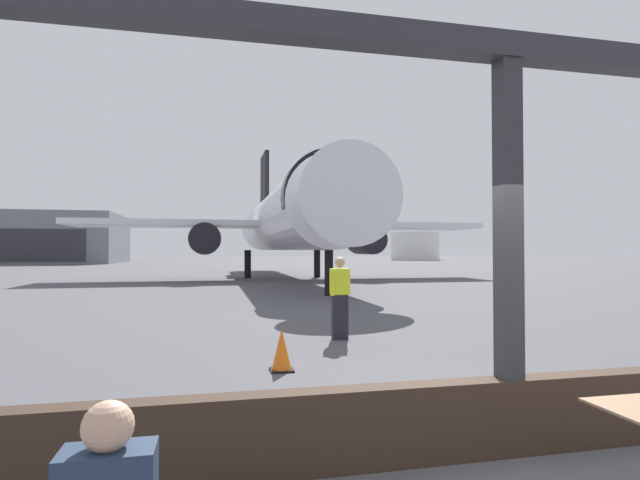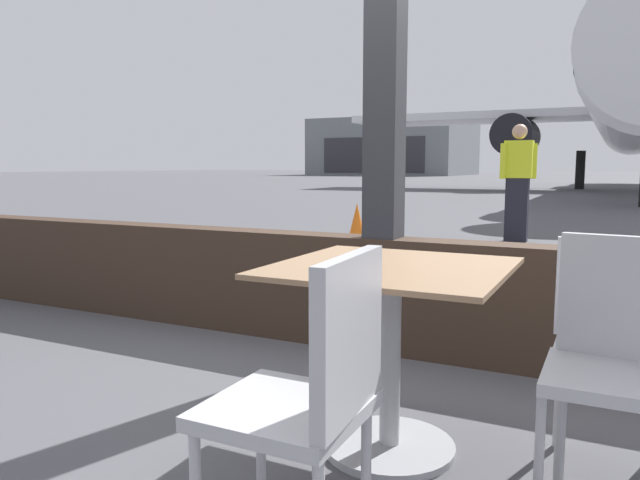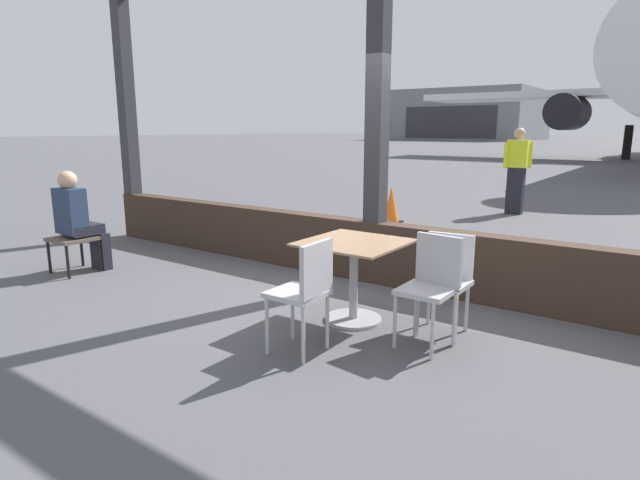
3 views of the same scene
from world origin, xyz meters
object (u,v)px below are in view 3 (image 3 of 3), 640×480
Objects in this scene: distant_hangar at (472,115)px; dining_table at (354,272)px; lounge_bench at (74,242)px; cafe_chair_window_right at (306,286)px; seated_passenger at (78,218)px; cafe_chair_aisle_left at (446,274)px; traffic_cone at (391,206)px; cafe_chair_window_left at (432,280)px; ground_crew_worker at (517,170)px.

dining_table is at bearing -70.87° from distant_hangar.
dining_table is 80.59m from distant_hangar.
lounge_bench is 0.03× the size of distant_hangar.
seated_passenger reaches higher than cafe_chair_window_right.
cafe_chair_window_right is at bearing -71.00° from distant_hangar.
dining_table is 3.69m from lounge_bench.
cafe_chair_aisle_left is 0.04× the size of distant_hangar.
distant_hangar is at bearing 106.53° from lounge_bench.
cafe_chair_window_left is at bearing -58.83° from traffic_cone.
traffic_cone reaches higher than lounge_bench.
seated_passenger reaches higher than traffic_cone.
ground_crew_worker is (-1.33, 6.90, 0.39)m from cafe_chair_aisle_left.
ground_crew_worker is 73.67m from distant_hangar.
lounge_bench is (-4.43, -0.48, -0.16)m from cafe_chair_window_left.
distant_hangar reaches higher than cafe_chair_aisle_left.
dining_table is 0.81m from cafe_chair_aisle_left.
lounge_bench is 80.02m from distant_hangar.
cafe_chair_window_left is at bearing 5.38° from seated_passenger.
seated_passenger reaches higher than cafe_chair_aisle_left.
distant_hangar is (-22.77, 76.59, 2.95)m from seated_passenger.
distant_hangar is at bearing 108.78° from traffic_cone.
cafe_chair_aisle_left is 5.37m from traffic_cone.
cafe_chair_window_left is at bearing -87.24° from cafe_chair_aisle_left.
cafe_chair_aisle_left is 7.04m from ground_crew_worker.
distant_hangar is at bearing 110.54° from ground_crew_worker.
cafe_chair_window_right is at bearing -85.40° from ground_crew_worker.
ground_crew_worker reaches higher than cafe_chair_window_left.
cafe_chair_aisle_left is 4.46m from seated_passenger.
traffic_cone is 0.04× the size of distant_hangar.
seated_passenger is at bearing -111.80° from ground_crew_worker.
cafe_chair_aisle_left is (0.77, 0.25, 0.05)m from dining_table.
ground_crew_worker reaches higher than cafe_chair_aisle_left.
seated_passenger is at bearing 175.11° from cafe_chair_window_right.
seated_passenger is at bearing -172.02° from dining_table.
cafe_chair_aisle_left is 0.49× the size of ground_crew_worker.
distant_hangar is (-22.75, 76.65, 3.24)m from lounge_bench.
cafe_chair_aisle_left is (-0.02, 0.34, -0.03)m from cafe_chair_window_left.
ground_crew_worker reaches higher than cafe_chair_window_right.
dining_table is 0.95× the size of cafe_chair_window_left.
cafe_chair_window_right reaches higher than dining_table.
dining_table is at bearing 95.54° from cafe_chair_window_right.
lounge_bench is at bearing -111.78° from ground_crew_worker.
cafe_chair_window_right is 3.72m from seated_passenger.
lounge_bench is at bearing -105.77° from traffic_cone.
cafe_chair_window_right reaches higher than traffic_cone.
ground_crew_worker is (-0.56, 7.15, 0.44)m from dining_table.
dining_table reaches higher than lounge_bench.
lounge_bench is 0.28× the size of ground_crew_worker.
cafe_chair_window_left is 7.37m from ground_crew_worker.
seated_passenger is 0.71× the size of ground_crew_worker.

